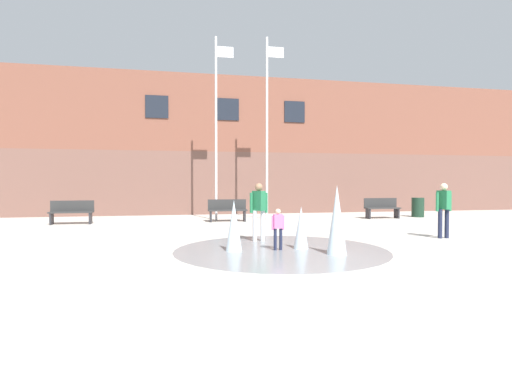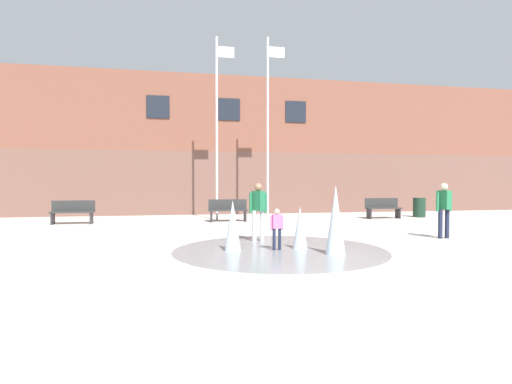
{
  "view_description": "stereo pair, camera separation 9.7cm",
  "coord_description": "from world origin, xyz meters",
  "px_view_note": "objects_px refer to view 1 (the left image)",
  "views": [
    {
      "loc": [
        -2.67,
        -5.02,
        1.6
      ],
      "look_at": [
        -0.06,
        7.76,
        1.3
      ],
      "focal_mm": 28.0,
      "sensor_mm": 36.0,
      "label": 1
    },
    {
      "loc": [
        -2.58,
        -5.04,
        1.6
      ],
      "look_at": [
        -0.06,
        7.76,
        1.3
      ],
      "focal_mm": 28.0,
      "sensor_mm": 36.0,
      "label": 2
    }
  ],
  "objects_px": {
    "flagpole_left": "(217,123)",
    "park_bench_far_left": "(72,212)",
    "park_bench_far_right": "(382,208)",
    "teen_by_trashcan": "(444,206)",
    "adult_watching": "(259,207)",
    "trash_can": "(418,207)",
    "child_in_fountain": "(278,226)",
    "flagpole_right": "(268,123)",
    "park_bench_near_trashcan": "(227,210)"
  },
  "relations": [
    {
      "from": "flagpole_left",
      "to": "park_bench_far_left",
      "type": "bearing_deg",
      "value": -174.99
    },
    {
      "from": "park_bench_far_right",
      "to": "flagpole_left",
      "type": "distance_m",
      "value": 8.25
    },
    {
      "from": "teen_by_trashcan",
      "to": "adult_watching",
      "type": "bearing_deg",
      "value": 68.33
    },
    {
      "from": "trash_can",
      "to": "adult_watching",
      "type": "bearing_deg",
      "value": -145.69
    },
    {
      "from": "adult_watching",
      "to": "trash_can",
      "type": "xyz_separation_m",
      "value": [
        8.92,
        6.08,
        -0.48
      ]
    },
    {
      "from": "child_in_fountain",
      "to": "flagpole_left",
      "type": "distance_m",
      "value": 8.67
    },
    {
      "from": "flagpole_right",
      "to": "trash_can",
      "type": "bearing_deg",
      "value": -2.14
    },
    {
      "from": "child_in_fountain",
      "to": "flagpole_right",
      "type": "relative_size",
      "value": 0.12
    },
    {
      "from": "park_bench_far_left",
      "to": "teen_by_trashcan",
      "type": "distance_m",
      "value": 13.17
    },
    {
      "from": "park_bench_far_left",
      "to": "flagpole_left",
      "type": "relative_size",
      "value": 0.21
    },
    {
      "from": "park_bench_far_right",
      "to": "flagpole_right",
      "type": "bearing_deg",
      "value": 173.12
    },
    {
      "from": "park_bench_far_right",
      "to": "adult_watching",
      "type": "bearing_deg",
      "value": -140.18
    },
    {
      "from": "child_in_fountain",
      "to": "flagpole_left",
      "type": "xyz_separation_m",
      "value": [
        -0.63,
        7.88,
        3.57
      ]
    },
    {
      "from": "teen_by_trashcan",
      "to": "flagpole_left",
      "type": "bearing_deg",
      "value": 24.09
    },
    {
      "from": "park_bench_far_left",
      "to": "flagpole_left",
      "type": "distance_m",
      "value": 6.78
    },
    {
      "from": "child_in_fountain",
      "to": "park_bench_near_trashcan",
      "type": "bearing_deg",
      "value": 91.3
    },
    {
      "from": "flagpole_right",
      "to": "adult_watching",
      "type": "bearing_deg",
      "value": -105.31
    },
    {
      "from": "park_bench_far_left",
      "to": "child_in_fountain",
      "type": "relative_size",
      "value": 1.62
    },
    {
      "from": "park_bench_near_trashcan",
      "to": "adult_watching",
      "type": "distance_m",
      "value": 5.72
    },
    {
      "from": "park_bench_near_trashcan",
      "to": "flagpole_right",
      "type": "relative_size",
      "value": 0.2
    },
    {
      "from": "adult_watching",
      "to": "child_in_fountain",
      "type": "height_order",
      "value": "adult_watching"
    },
    {
      "from": "trash_can",
      "to": "flagpole_right",
      "type": "bearing_deg",
      "value": 177.86
    },
    {
      "from": "park_bench_far_left",
      "to": "park_bench_near_trashcan",
      "type": "height_order",
      "value": "same"
    },
    {
      "from": "park_bench_far_right",
      "to": "child_in_fountain",
      "type": "xyz_separation_m",
      "value": [
        -6.73,
        -7.26,
        0.1
      ]
    },
    {
      "from": "park_bench_far_right",
      "to": "flagpole_right",
      "type": "distance_m",
      "value": 6.38
    },
    {
      "from": "park_bench_far_right",
      "to": "teen_by_trashcan",
      "type": "bearing_deg",
      "value": -103.72
    },
    {
      "from": "adult_watching",
      "to": "teen_by_trashcan",
      "type": "xyz_separation_m",
      "value": [
        5.35,
        -0.5,
        0.0
      ]
    },
    {
      "from": "park_bench_far_left",
      "to": "teen_by_trashcan",
      "type": "bearing_deg",
      "value": -28.86
    },
    {
      "from": "park_bench_near_trashcan",
      "to": "trash_can",
      "type": "relative_size",
      "value": 1.78
    },
    {
      "from": "park_bench_far_right",
      "to": "child_in_fountain",
      "type": "bearing_deg",
      "value": -132.85
    },
    {
      "from": "adult_watching",
      "to": "park_bench_near_trashcan",
      "type": "bearing_deg",
      "value": -34.01
    },
    {
      "from": "flagpole_left",
      "to": "trash_can",
      "type": "distance_m",
      "value": 10.1
    },
    {
      "from": "child_in_fountain",
      "to": "trash_can",
      "type": "distance_m",
      "value": 11.61
    },
    {
      "from": "adult_watching",
      "to": "teen_by_trashcan",
      "type": "height_order",
      "value": "same"
    },
    {
      "from": "park_bench_far_left",
      "to": "flagpole_left",
      "type": "xyz_separation_m",
      "value": [
        5.69,
        0.5,
        3.66
      ]
    },
    {
      "from": "park_bench_far_left",
      "to": "flagpole_right",
      "type": "xyz_separation_m",
      "value": [
        7.91,
        0.5,
        3.73
      ]
    },
    {
      "from": "adult_watching",
      "to": "flagpole_right",
      "type": "distance_m",
      "value": 7.36
    },
    {
      "from": "flagpole_right",
      "to": "trash_can",
      "type": "relative_size",
      "value": 8.82
    },
    {
      "from": "flagpole_left",
      "to": "flagpole_right",
      "type": "relative_size",
      "value": 0.98
    },
    {
      "from": "park_bench_far_right",
      "to": "flagpole_left",
      "type": "relative_size",
      "value": 0.21
    },
    {
      "from": "park_bench_near_trashcan",
      "to": "flagpole_left",
      "type": "bearing_deg",
      "value": 119.49
    },
    {
      "from": "teen_by_trashcan",
      "to": "child_in_fountain",
      "type": "height_order",
      "value": "teen_by_trashcan"
    },
    {
      "from": "park_bench_far_right",
      "to": "trash_can",
      "type": "xyz_separation_m",
      "value": [
        2.04,
        0.35,
        -0.03
      ]
    },
    {
      "from": "teen_by_trashcan",
      "to": "trash_can",
      "type": "bearing_deg",
      "value": -44.78
    },
    {
      "from": "teen_by_trashcan",
      "to": "flagpole_right",
      "type": "relative_size",
      "value": 0.2
    },
    {
      "from": "teen_by_trashcan",
      "to": "child_in_fountain",
      "type": "relative_size",
      "value": 1.61
    },
    {
      "from": "trash_can",
      "to": "park_bench_near_trashcan",
      "type": "bearing_deg",
      "value": -177.57
    },
    {
      "from": "teen_by_trashcan",
      "to": "child_in_fountain",
      "type": "xyz_separation_m",
      "value": [
        -5.21,
        -1.03,
        -0.35
      ]
    },
    {
      "from": "park_bench_near_trashcan",
      "to": "trash_can",
      "type": "height_order",
      "value": "park_bench_near_trashcan"
    },
    {
      "from": "park_bench_far_left",
      "to": "adult_watching",
      "type": "height_order",
      "value": "adult_watching"
    }
  ]
}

